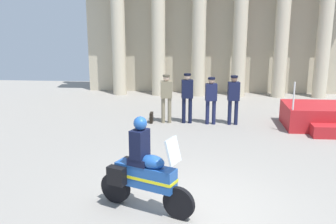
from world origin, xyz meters
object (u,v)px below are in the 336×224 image
object	(u,v)px
officer_in_row_0	(166,95)
officer_in_row_2	(211,97)
reviewing_stand	(327,117)
officer_in_row_1	(187,94)
motorcycle_with_rider	(142,172)
officer_in_row_3	(234,96)
briefcase_on_ground	(151,118)

from	to	relation	value
officer_in_row_0	officer_in_row_2	size ratio (longest dim) A/B	1.04
reviewing_stand	officer_in_row_0	size ratio (longest dim) A/B	1.65
officer_in_row_1	motorcycle_with_rider	size ratio (longest dim) A/B	0.89
reviewing_stand	officer_in_row_3	bearing A→B (deg)	176.93
officer_in_row_0	officer_in_row_1	distance (m)	0.72
briefcase_on_ground	motorcycle_with_rider	bearing A→B (deg)	-84.90
motorcycle_with_rider	reviewing_stand	bearing A→B (deg)	72.72
officer_in_row_0	reviewing_stand	bearing A→B (deg)	169.24
officer_in_row_1	motorcycle_with_rider	world-z (taller)	motorcycle_with_rider
officer_in_row_0	officer_in_row_3	distance (m)	2.28
briefcase_on_ground	officer_in_row_0	bearing A→B (deg)	3.82
officer_in_row_0	motorcycle_with_rider	world-z (taller)	motorcycle_with_rider
officer_in_row_2	officer_in_row_3	distance (m)	0.76
officer_in_row_2	briefcase_on_ground	size ratio (longest dim) A/B	4.52
officer_in_row_2	reviewing_stand	bearing A→B (deg)	169.21
reviewing_stand	officer_in_row_0	bearing A→B (deg)	177.60
officer_in_row_1	briefcase_on_ground	size ratio (longest dim) A/B	4.81
motorcycle_with_rider	briefcase_on_ground	xyz separation A→B (m)	(-0.56, 6.23, -0.61)
officer_in_row_1	motorcycle_with_rider	distance (m)	6.33
officer_in_row_0	officer_in_row_2	world-z (taller)	officer_in_row_0
officer_in_row_1	reviewing_stand	bearing A→B (deg)	168.61
motorcycle_with_rider	briefcase_on_ground	world-z (taller)	motorcycle_with_rider
officer_in_row_1	officer_in_row_3	distance (m)	1.57
reviewing_stand	officer_in_row_1	distance (m)	4.72
officer_in_row_0	officer_in_row_2	distance (m)	1.53
officer_in_row_0	motorcycle_with_rider	xyz separation A→B (m)	(0.04, -6.27, -0.20)
motorcycle_with_rider	officer_in_row_0	bearing A→B (deg)	114.58
reviewing_stand	officer_in_row_2	size ratio (longest dim) A/B	1.71
reviewing_stand	officer_in_row_2	xyz separation A→B (m)	(-3.86, 0.16, 0.59)
officer_in_row_2	officer_in_row_3	size ratio (longest dim) A/B	0.96
reviewing_stand	officer_in_row_0	xyz separation A→B (m)	(-5.38, 0.23, 0.63)
reviewing_stand	motorcycle_with_rider	world-z (taller)	motorcycle_with_rider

